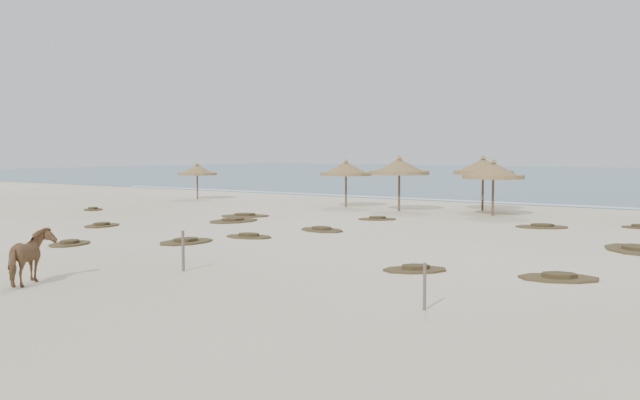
# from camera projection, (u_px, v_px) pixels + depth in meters

# --- Properties ---
(ground) EXTENTS (160.00, 160.00, 0.00)m
(ground) POSITION_uv_depth(u_px,v_px,m) (208.00, 252.00, 22.75)
(ground) COLOR beige
(ground) RESTS_ON ground
(foam_line) EXTENTS (70.00, 0.60, 0.01)m
(foam_line) POSITION_uv_depth(u_px,v_px,m) (507.00, 203.00, 43.85)
(foam_line) COLOR white
(foam_line) RESTS_ON ground
(palapa_0) EXTENTS (3.17, 3.17, 2.46)m
(palapa_0) POSITION_uv_depth(u_px,v_px,m) (197.00, 170.00, 47.32)
(palapa_0) COLOR brown
(palapa_0) RESTS_ON ground
(palapa_1) EXTENTS (3.69, 3.69, 2.77)m
(palapa_1) POSITION_uv_depth(u_px,v_px,m) (346.00, 170.00, 40.70)
(palapa_1) COLOR brown
(palapa_1) RESTS_ON ground
(palapa_2) EXTENTS (4.08, 4.08, 2.99)m
(palapa_2) POSITION_uv_depth(u_px,v_px,m) (399.00, 168.00, 38.10)
(palapa_2) COLOR brown
(palapa_2) RESTS_ON ground
(palapa_3) EXTENTS (3.60, 3.60, 2.84)m
(palapa_3) POSITION_uv_depth(u_px,v_px,m) (493.00, 172.00, 35.09)
(palapa_3) COLOR brown
(palapa_3) RESTS_ON ground
(palapa_4) EXTENTS (4.25, 4.25, 3.01)m
(palapa_4) POSITION_uv_depth(u_px,v_px,m) (483.00, 167.00, 38.15)
(palapa_4) COLOR brown
(palapa_4) RESTS_ON ground
(horse) EXTENTS (1.49, 1.72, 1.34)m
(horse) POSITION_uv_depth(u_px,v_px,m) (31.00, 257.00, 17.24)
(horse) COLOR brown
(horse) RESTS_ON ground
(fence_post_near) EXTENTS (0.11, 0.11, 1.10)m
(fence_post_near) POSITION_uv_depth(u_px,v_px,m) (183.00, 251.00, 19.13)
(fence_post_near) COLOR #675B4D
(fence_post_near) RESTS_ON ground
(fence_post_far) EXTENTS (0.08, 0.08, 0.97)m
(fence_post_far) POSITION_uv_depth(u_px,v_px,m) (425.00, 287.00, 14.46)
(fence_post_far) COLOR #675B4D
(fence_post_far) RESTS_ON ground
(scrub_0) EXTENTS (1.61, 2.08, 0.16)m
(scrub_0) POSITION_uv_depth(u_px,v_px,m) (102.00, 225.00, 30.44)
(scrub_0) COLOR brown
(scrub_0) RESTS_ON ground
(scrub_1) EXTENTS (1.88, 2.74, 0.16)m
(scrub_1) POSITION_uv_depth(u_px,v_px,m) (233.00, 220.00, 32.46)
(scrub_1) COLOR brown
(scrub_1) RESTS_ON ground
(scrub_2) EXTENTS (2.02, 1.49, 0.16)m
(scrub_2) POSITION_uv_depth(u_px,v_px,m) (249.00, 236.00, 26.55)
(scrub_2) COLOR brown
(scrub_2) RESTS_ON ground
(scrub_3) EXTENTS (2.45, 1.97, 0.16)m
(scrub_3) POSITION_uv_depth(u_px,v_px,m) (322.00, 230.00, 28.76)
(scrub_3) COLOR brown
(scrub_3) RESTS_ON ground
(scrub_4) EXTENTS (2.39, 2.08, 0.16)m
(scrub_4) POSITION_uv_depth(u_px,v_px,m) (559.00, 277.00, 17.93)
(scrub_4) COLOR brown
(scrub_4) RESTS_ON ground
(scrub_5) EXTENTS (3.08, 3.40, 0.16)m
(scrub_5) POSITION_uv_depth(u_px,v_px,m) (636.00, 249.00, 23.07)
(scrub_5) COLOR brown
(scrub_5) RESTS_ON ground
(scrub_6) EXTENTS (2.82, 2.66, 0.16)m
(scrub_6) POSITION_uv_depth(u_px,v_px,m) (245.00, 216.00, 34.93)
(scrub_6) COLOR brown
(scrub_6) RESTS_ON ground
(scrub_7) EXTENTS (2.63, 2.34, 0.16)m
(scrub_7) POSITION_uv_depth(u_px,v_px,m) (542.00, 226.00, 29.93)
(scrub_7) COLOR brown
(scrub_7) RESTS_ON ground
(scrub_8) EXTENTS (1.81, 1.79, 0.16)m
(scrub_8) POSITION_uv_depth(u_px,v_px,m) (93.00, 209.00, 38.69)
(scrub_8) COLOR brown
(scrub_8) RESTS_ON ground
(scrub_9) EXTENTS (1.47, 2.23, 0.16)m
(scrub_9) POSITION_uv_depth(u_px,v_px,m) (186.00, 241.00, 25.05)
(scrub_9) COLOR brown
(scrub_9) RESTS_ON ground
(scrub_10) EXTENTS (1.54, 1.06, 0.16)m
(scrub_10) POSITION_uv_depth(u_px,v_px,m) (640.00, 227.00, 29.71)
(scrub_10) COLOR brown
(scrub_10) RESTS_ON ground
(scrub_11) EXTENTS (1.67, 2.05, 0.16)m
(scrub_11) POSITION_uv_depth(u_px,v_px,m) (70.00, 243.00, 24.50)
(scrub_11) COLOR brown
(scrub_11) RESTS_ON ground
(scrub_12) EXTENTS (2.07, 2.08, 0.16)m
(scrub_12) POSITION_uv_depth(u_px,v_px,m) (415.00, 269.00, 19.20)
(scrub_12) COLOR brown
(scrub_12) RESTS_ON ground
(scrub_13) EXTENTS (2.14, 2.03, 0.16)m
(scrub_13) POSITION_uv_depth(u_px,v_px,m) (377.00, 219.00, 33.32)
(scrub_13) COLOR brown
(scrub_13) RESTS_ON ground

